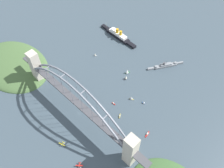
{
  "coord_description": "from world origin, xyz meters",
  "views": [
    {
      "loc": [
        177.56,
        -105.17,
        323.46
      ],
      "look_at": [
        0.0,
        78.66,
        8.0
      ],
      "focal_mm": 36.55,
      "sensor_mm": 36.0,
      "label": 1
    }
  ],
  "objects_px": {
    "seaplane_second_in_formation": "(62,144)",
    "small_boat_7": "(144,102)",
    "small_boat_0": "(126,77)",
    "small_boat_1": "(95,55)",
    "naval_cruiser": "(165,65)",
    "small_boat_4": "(120,116)",
    "small_boat_5": "(127,71)",
    "harbor_arch_bridge": "(76,102)",
    "ocean_liner": "(118,35)",
    "small_boat_3": "(147,134)",
    "small_boat_2": "(131,98)",
    "seaplane_taxiing_near_bridge": "(79,165)",
    "small_boat_6": "(114,103)"
  },
  "relations": [
    {
      "from": "harbor_arch_bridge",
      "to": "small_boat_7",
      "type": "bearing_deg",
      "value": 54.7
    },
    {
      "from": "ocean_liner",
      "to": "small_boat_4",
      "type": "xyz_separation_m",
      "value": [
        139.51,
        -145.39,
        -4.49
      ]
    },
    {
      "from": "small_boat_2",
      "to": "small_boat_6",
      "type": "distance_m",
      "value": 32.48
    },
    {
      "from": "seaplane_second_in_formation",
      "to": "small_boat_7",
      "type": "bearing_deg",
      "value": 74.25
    },
    {
      "from": "small_boat_2",
      "to": "small_boat_3",
      "type": "bearing_deg",
      "value": -28.37
    },
    {
      "from": "harbor_arch_bridge",
      "to": "small_boat_4",
      "type": "height_order",
      "value": "harbor_arch_bridge"
    },
    {
      "from": "naval_cruiser",
      "to": "small_boat_6",
      "type": "xyz_separation_m",
      "value": [
        -11.92,
        -133.12,
        -2.2
      ]
    },
    {
      "from": "seaplane_second_in_formation",
      "to": "small_boat_6",
      "type": "distance_m",
      "value": 107.01
    },
    {
      "from": "small_boat_6",
      "to": "small_boat_7",
      "type": "bearing_deg",
      "value": 45.1
    },
    {
      "from": "harbor_arch_bridge",
      "to": "naval_cruiser",
      "type": "xyz_separation_m",
      "value": [
        39.52,
        187.01,
        -31.38
      ]
    },
    {
      "from": "small_boat_0",
      "to": "small_boat_4",
      "type": "height_order",
      "value": "small_boat_0"
    },
    {
      "from": "small_boat_4",
      "to": "small_boat_5",
      "type": "xyz_separation_m",
      "value": [
        -54.59,
        79.51,
        3.6
      ]
    },
    {
      "from": "seaplane_second_in_formation",
      "to": "small_boat_4",
      "type": "relative_size",
      "value": 1.35
    },
    {
      "from": "small_boat_2",
      "to": "ocean_liner",
      "type": "bearing_deg",
      "value": 140.89
    },
    {
      "from": "ocean_liner",
      "to": "small_boat_3",
      "type": "height_order",
      "value": "ocean_liner"
    },
    {
      "from": "naval_cruiser",
      "to": "small_boat_7",
      "type": "relative_size",
      "value": 10.39
    },
    {
      "from": "naval_cruiser",
      "to": "small_boat_7",
      "type": "bearing_deg",
      "value": -75.75
    },
    {
      "from": "small_boat_2",
      "to": "small_boat_6",
      "type": "relative_size",
      "value": 1.12
    },
    {
      "from": "harbor_arch_bridge",
      "to": "seaplane_second_in_formation",
      "type": "relative_size",
      "value": 26.02
    },
    {
      "from": "small_boat_6",
      "to": "small_boat_3",
      "type": "bearing_deg",
      "value": -3.64
    },
    {
      "from": "small_boat_6",
      "to": "small_boat_5",
      "type": "bearing_deg",
      "value": 113.76
    },
    {
      "from": "small_boat_1",
      "to": "small_boat_7",
      "type": "xyz_separation_m",
      "value": [
        144.56,
        -22.39,
        -0.43
      ]
    },
    {
      "from": "small_boat_6",
      "to": "small_boat_7",
      "type": "height_order",
      "value": "small_boat_7"
    },
    {
      "from": "small_boat_7",
      "to": "ocean_liner",
      "type": "bearing_deg",
      "value": 147.13
    },
    {
      "from": "naval_cruiser",
      "to": "small_boat_2",
      "type": "bearing_deg",
      "value": -88.21
    },
    {
      "from": "ocean_liner",
      "to": "seaplane_taxiing_near_bridge",
      "type": "xyz_separation_m",
      "value": [
        153.63,
        -244.32,
        -3.28
      ]
    },
    {
      "from": "small_boat_5",
      "to": "naval_cruiser",
      "type": "bearing_deg",
      "value": 56.86
    },
    {
      "from": "harbor_arch_bridge",
      "to": "small_boat_2",
      "type": "height_order",
      "value": "harbor_arch_bridge"
    },
    {
      "from": "small_boat_4",
      "to": "small_boat_7",
      "type": "xyz_separation_m",
      "value": [
        12.05,
        47.47,
        2.02
      ]
    },
    {
      "from": "seaplane_taxiing_near_bridge",
      "to": "small_boat_0",
      "type": "bearing_deg",
      "value": 110.07
    },
    {
      "from": "small_boat_0",
      "to": "small_boat_7",
      "type": "distance_m",
      "value": 61.82
    },
    {
      "from": "seaplane_taxiing_near_bridge",
      "to": "small_boat_2",
      "type": "height_order",
      "value": "small_boat_2"
    },
    {
      "from": "seaplane_second_in_formation",
      "to": "small_boat_1",
      "type": "xyz_separation_m",
      "value": [
        -104.09,
        165.88,
        1.21
      ]
    },
    {
      "from": "ocean_liner",
      "to": "seaplane_taxiing_near_bridge",
      "type": "distance_m",
      "value": 288.62
    },
    {
      "from": "small_boat_1",
      "to": "small_boat_0",
      "type": "bearing_deg",
      "value": -1.83
    },
    {
      "from": "naval_cruiser",
      "to": "small_boat_6",
      "type": "bearing_deg",
      "value": -95.12
    },
    {
      "from": "seaplane_taxiing_near_bridge",
      "to": "small_boat_3",
      "type": "height_order",
      "value": "seaplane_taxiing_near_bridge"
    },
    {
      "from": "seaplane_taxiing_near_bridge",
      "to": "ocean_liner",
      "type": "bearing_deg",
      "value": 122.16
    },
    {
      "from": "small_boat_0",
      "to": "small_boat_1",
      "type": "distance_m",
      "value": 86.0
    },
    {
      "from": "harbor_arch_bridge",
      "to": "seaplane_taxiing_near_bridge",
      "type": "xyz_separation_m",
      "value": [
        66.11,
        -55.93,
        -32.34
      ]
    },
    {
      "from": "naval_cruiser",
      "to": "small_boat_5",
      "type": "distance_m",
      "value": 77.06
    },
    {
      "from": "seaplane_second_in_formation",
      "to": "small_boat_7",
      "type": "xyz_separation_m",
      "value": [
        40.47,
        143.49,
        0.78
      ]
    },
    {
      "from": "seaplane_second_in_formation",
      "to": "small_boat_2",
      "type": "bearing_deg",
      "value": 81.92
    },
    {
      "from": "harbor_arch_bridge",
      "to": "small_boat_2",
      "type": "xyz_separation_m",
      "value": [
        42.79,
        82.43,
        -30.53
      ]
    },
    {
      "from": "small_boat_6",
      "to": "small_boat_2",
      "type": "bearing_deg",
      "value": 61.97
    },
    {
      "from": "seaplane_taxiing_near_bridge",
      "to": "small_boat_7",
      "type": "xyz_separation_m",
      "value": [
        -2.07,
        146.39,
        0.8
      ]
    },
    {
      "from": "small_boat_2",
      "to": "small_boat_6",
      "type": "xyz_separation_m",
      "value": [
        -15.19,
        -28.54,
        -3.05
      ]
    },
    {
      "from": "harbor_arch_bridge",
      "to": "small_boat_7",
      "type": "height_order",
      "value": "harbor_arch_bridge"
    },
    {
      "from": "ocean_liner",
      "to": "small_boat_5",
      "type": "xyz_separation_m",
      "value": [
        84.91,
        -65.88,
        -0.9
      ]
    },
    {
      "from": "naval_cruiser",
      "to": "seaplane_taxiing_near_bridge",
      "type": "xyz_separation_m",
      "value": [
        26.59,
        -242.95,
        -0.96
      ]
    }
  ]
}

